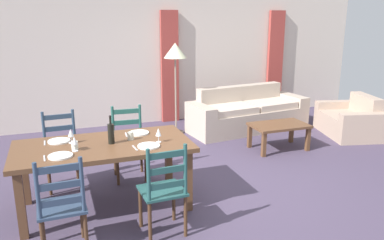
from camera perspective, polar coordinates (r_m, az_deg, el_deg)
name	(u,v)px	position (r m, az deg, el deg)	size (l,w,h in m)	color
ground_plane	(201,187)	(5.04, 1.40, -9.77)	(9.60, 9.60, 0.02)	#473B52
wall_far	(141,55)	(7.77, -7.47, 9.43)	(9.60, 0.16, 2.70)	beige
curtain_panel_left	(170,67)	(7.80, -3.28, 7.70)	(0.35, 0.08, 2.20)	#A23C36
curtain_panel_right	(275,63)	(8.78, 12.06, 8.24)	(0.35, 0.08, 2.20)	#A23C36
dining_table	(104,152)	(4.39, -12.84, -4.55)	(1.90, 0.96, 0.75)	brown
dining_chair_near_left	(62,206)	(3.70, -18.57, -11.92)	(0.43, 0.41, 0.96)	#2E4058
dining_chair_near_right	(164,190)	(3.83, -4.17, -10.19)	(0.44, 0.42, 0.96)	#23504D
dining_chair_far_left	(62,150)	(5.14, -18.57, -4.20)	(0.44, 0.42, 0.96)	#30455C
dining_chair_far_right	(129,143)	(5.21, -9.26, -3.34)	(0.44, 0.42, 0.96)	#255A50
dinner_plate_near_left	(60,156)	(4.09, -18.74, -5.01)	(0.24, 0.24, 0.02)	white
fork_near_left	(44,158)	(4.10, -20.83, -5.27)	(0.02, 0.17, 0.01)	silver
dinner_plate_near_right	(149,146)	(4.19, -6.36, -3.79)	(0.24, 0.24, 0.02)	white
fork_near_right	(135,148)	(4.16, -8.37, -4.08)	(0.02, 0.17, 0.01)	silver
dinner_plate_far_left	(59,141)	(4.57, -18.92, -2.93)	(0.24, 0.24, 0.02)	white
fork_far_left	(45,143)	(4.57, -20.79, -3.17)	(0.02, 0.17, 0.01)	silver
dinner_plate_far_right	(139,133)	(4.66, -7.82, -1.89)	(0.24, 0.24, 0.02)	white
fork_far_right	(126,135)	(4.63, -9.63, -2.14)	(0.02, 0.17, 0.01)	silver
wine_bottle	(111,133)	(4.33, -11.79, -1.90)	(0.07, 0.07, 0.32)	black
wine_glass_near_left	(74,141)	(4.18, -16.86, -2.96)	(0.06, 0.06, 0.16)	white
wine_glass_near_right	(158,133)	(4.29, -4.95, -1.86)	(0.06, 0.06, 0.16)	white
wine_glass_far_left	(71,133)	(4.45, -17.36, -1.89)	(0.06, 0.06, 0.16)	white
coffee_cup_primary	(131,136)	(4.43, -9.00, -2.33)	(0.07, 0.07, 0.09)	beige
coffee_cup_secondary	(75,146)	(4.25, -16.82, -3.61)	(0.07, 0.07, 0.09)	beige
couch	(246,114)	(7.45, 7.96, 0.88)	(2.36, 1.08, 0.80)	#BBA896
coffee_table	(279,128)	(6.39, 12.63, -1.15)	(0.90, 0.56, 0.42)	brown
armchair_upholstered	(352,121)	(7.60, 22.37, -0.18)	(1.05, 1.32, 0.72)	tan
standing_lamp	(175,56)	(6.91, -2.47, 9.33)	(0.40, 0.40, 1.64)	#332D28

